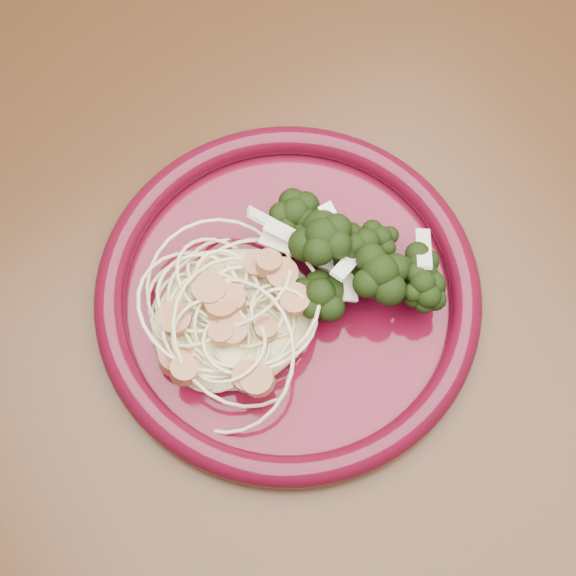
% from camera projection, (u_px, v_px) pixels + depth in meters
% --- Properties ---
extents(dining_table, '(1.20, 0.80, 0.75)m').
position_uv_depth(dining_table, '(274.00, 338.00, 0.69)').
color(dining_table, '#472814').
rests_on(dining_table, ground).
extents(dinner_plate, '(0.31, 0.31, 0.02)m').
position_uv_depth(dinner_plate, '(288.00, 293.00, 0.59)').
color(dinner_plate, '#50081A').
rests_on(dinner_plate, dining_table).
extents(spaghetti_pile, '(0.13, 0.12, 0.03)m').
position_uv_depth(spaghetti_pile, '(233.00, 313.00, 0.57)').
color(spaghetti_pile, beige).
rests_on(spaghetti_pile, dinner_plate).
extents(scallop_cluster, '(0.13, 0.13, 0.04)m').
position_uv_depth(scallop_cluster, '(230.00, 296.00, 0.54)').
color(scallop_cluster, '#B67242').
rests_on(scallop_cluster, spaghetti_pile).
extents(broccoli_pile, '(0.09, 0.14, 0.05)m').
position_uv_depth(broccoli_pile, '(354.00, 252.00, 0.58)').
color(broccoli_pile, black).
rests_on(broccoli_pile, dinner_plate).
extents(onion_garnish, '(0.07, 0.09, 0.05)m').
position_uv_depth(onion_garnish, '(357.00, 234.00, 0.55)').
color(onion_garnish, '#F2EACE').
rests_on(onion_garnish, broccoli_pile).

